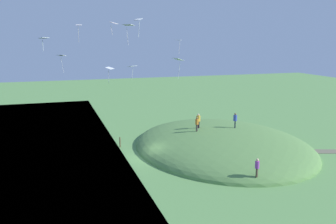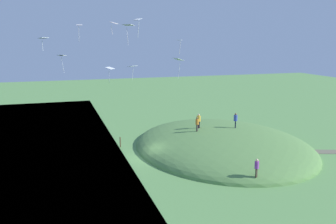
{
  "view_description": "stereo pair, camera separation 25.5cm",
  "coord_description": "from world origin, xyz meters",
  "px_view_note": "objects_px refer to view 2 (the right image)",
  "views": [
    {
      "loc": [
        -9.45,
        -36.35,
        12.67
      ],
      "look_at": [
        2.16,
        -0.42,
        5.06
      ],
      "focal_mm": 39.08,
      "sensor_mm": 36.0,
      "label": 1
    },
    {
      "loc": [
        -9.2,
        -36.43,
        12.67
      ],
      "look_at": [
        2.16,
        -0.42,
        5.06
      ],
      "focal_mm": 39.08,
      "sensor_mm": 36.0,
      "label": 2
    }
  ],
  "objects_px": {
    "kite_3": "(128,26)",
    "kite_9": "(114,23)",
    "kite_0": "(110,69)",
    "kite_5": "(132,67)",
    "person_with_child": "(257,166)",
    "mooring_post": "(120,142)",
    "person_watching_kites": "(199,119)",
    "kite_2": "(179,41)",
    "kite_8": "(79,27)",
    "kite_7": "(43,39)",
    "person_walking_path": "(236,119)",
    "kite_4": "(178,60)",
    "kite_6": "(62,57)",
    "person_near_shore": "(197,122)",
    "kite_1": "(138,21)"
  },
  "relations": [
    {
      "from": "kite_3",
      "to": "kite_9",
      "type": "xyz_separation_m",
      "value": [
        -0.44,
        5.81,
        0.46
      ]
    },
    {
      "from": "kite_0",
      "to": "kite_5",
      "type": "height_order",
      "value": "kite_5"
    },
    {
      "from": "person_with_child",
      "to": "mooring_post",
      "type": "relative_size",
      "value": 1.39
    },
    {
      "from": "person_watching_kites",
      "to": "mooring_post",
      "type": "distance_m",
      "value": 9.74
    },
    {
      "from": "kite_2",
      "to": "kite_8",
      "type": "xyz_separation_m",
      "value": [
        -12.77,
        -2.28,
        1.65
      ]
    },
    {
      "from": "kite_2",
      "to": "kite_7",
      "type": "xyz_separation_m",
      "value": [
        -16.49,
        -14.14,
        0.36
      ]
    },
    {
      "from": "person_walking_path",
      "to": "kite_2",
      "type": "distance_m",
      "value": 12.57
    },
    {
      "from": "person_watching_kites",
      "to": "kite_4",
      "type": "height_order",
      "value": "kite_4"
    },
    {
      "from": "kite_2",
      "to": "kite_6",
      "type": "relative_size",
      "value": 0.97
    },
    {
      "from": "person_near_shore",
      "to": "person_with_child",
      "type": "xyz_separation_m",
      "value": [
        0.85,
        -11.8,
        -1.33
      ]
    },
    {
      "from": "kite_8",
      "to": "mooring_post",
      "type": "xyz_separation_m",
      "value": [
        4.0,
        -1.91,
        -13.33
      ]
    },
    {
      "from": "person_near_shore",
      "to": "person_with_child",
      "type": "distance_m",
      "value": 11.9
    },
    {
      "from": "kite_1",
      "to": "kite_9",
      "type": "xyz_separation_m",
      "value": [
        -0.17,
        11.23,
        0.22
      ]
    },
    {
      "from": "kite_6",
      "to": "mooring_post",
      "type": "distance_m",
      "value": 11.93
    },
    {
      "from": "kite_4",
      "to": "kite_9",
      "type": "bearing_deg",
      "value": 134.75
    },
    {
      "from": "person_watching_kites",
      "to": "kite_8",
      "type": "xyz_separation_m",
      "value": [
        -13.24,
        3.68,
        10.8
      ]
    },
    {
      "from": "person_near_shore",
      "to": "kite_2",
      "type": "height_order",
      "value": "kite_2"
    },
    {
      "from": "kite_0",
      "to": "kite_8",
      "type": "xyz_separation_m",
      "value": [
        -3.48,
        -1.03,
        4.87
      ]
    },
    {
      "from": "kite_2",
      "to": "kite_4",
      "type": "distance_m",
      "value": 10.31
    },
    {
      "from": "mooring_post",
      "to": "person_walking_path",
      "type": "bearing_deg",
      "value": -13.39
    },
    {
      "from": "kite_4",
      "to": "person_near_shore",
      "type": "bearing_deg",
      "value": 35.57
    },
    {
      "from": "kite_4",
      "to": "kite_6",
      "type": "bearing_deg",
      "value": 158.99
    },
    {
      "from": "kite_4",
      "to": "kite_5",
      "type": "relative_size",
      "value": 1.31
    },
    {
      "from": "person_with_child",
      "to": "kite_0",
      "type": "xyz_separation_m",
      "value": [
        -9.87,
        17.87,
        7.3
      ]
    },
    {
      "from": "kite_4",
      "to": "kite_3",
      "type": "bearing_deg",
      "value": -179.09
    },
    {
      "from": "kite_1",
      "to": "mooring_post",
      "type": "distance_m",
      "value": 17.32
    },
    {
      "from": "person_with_child",
      "to": "kite_1",
      "type": "height_order",
      "value": "kite_1"
    },
    {
      "from": "kite_4",
      "to": "kite_9",
      "type": "distance_m",
      "value": 8.94
    },
    {
      "from": "person_watching_kites",
      "to": "person_with_child",
      "type": "xyz_separation_m",
      "value": [
        0.11,
        -13.16,
        -1.36
      ]
    },
    {
      "from": "person_walking_path",
      "to": "kite_3",
      "type": "relative_size",
      "value": 0.92
    },
    {
      "from": "person_with_child",
      "to": "kite_8",
      "type": "distance_m",
      "value": 24.69
    },
    {
      "from": "kite_6",
      "to": "person_near_shore",
      "type": "bearing_deg",
      "value": -8.51
    },
    {
      "from": "kite_8",
      "to": "kite_3",
      "type": "bearing_deg",
      "value": -60.63
    },
    {
      "from": "person_walking_path",
      "to": "person_near_shore",
      "type": "distance_m",
      "value": 4.92
    },
    {
      "from": "mooring_post",
      "to": "kite_3",
      "type": "bearing_deg",
      "value": -88.51
    },
    {
      "from": "person_with_child",
      "to": "kite_3",
      "type": "relative_size",
      "value": 0.85
    },
    {
      "from": "kite_4",
      "to": "person_walking_path",
      "type": "bearing_deg",
      "value": 15.07
    },
    {
      "from": "person_watching_kites",
      "to": "kite_4",
      "type": "relative_size",
      "value": 0.8
    },
    {
      "from": "kite_5",
      "to": "kite_6",
      "type": "xyz_separation_m",
      "value": [
        -8.18,
        -2.82,
        1.47
      ]
    },
    {
      "from": "kite_0",
      "to": "mooring_post",
      "type": "distance_m",
      "value": 8.98
    },
    {
      "from": "kite_2",
      "to": "kite_6",
      "type": "distance_m",
      "value": 15.85
    },
    {
      "from": "kite_1",
      "to": "kite_8",
      "type": "bearing_deg",
      "value": 106.83
    },
    {
      "from": "kite_3",
      "to": "kite_4",
      "type": "xyz_separation_m",
      "value": [
        5.23,
        0.08,
        -3.41
      ]
    },
    {
      "from": "kite_3",
      "to": "kite_5",
      "type": "distance_m",
      "value": 8.82
    },
    {
      "from": "person_with_child",
      "to": "kite_7",
      "type": "height_order",
      "value": "kite_7"
    },
    {
      "from": "kite_1",
      "to": "person_with_child",
      "type": "bearing_deg",
      "value": -23.18
    },
    {
      "from": "kite_1",
      "to": "kite_8",
      "type": "relative_size",
      "value": 0.81
    },
    {
      "from": "kite_7",
      "to": "person_walking_path",
      "type": "bearing_deg",
      "value": 17.71
    },
    {
      "from": "person_walking_path",
      "to": "kite_7",
      "type": "distance_m",
      "value": 24.09
    },
    {
      "from": "kite_8",
      "to": "kite_9",
      "type": "bearing_deg",
      "value": -22.72
    }
  ]
}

